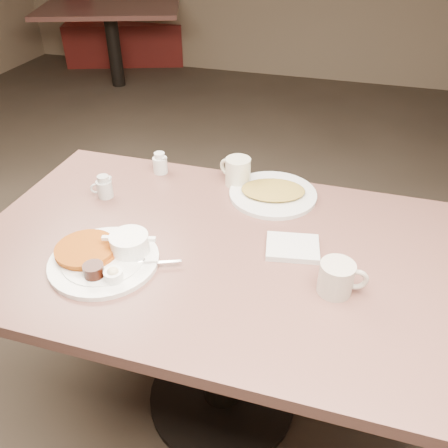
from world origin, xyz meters
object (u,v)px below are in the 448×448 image
(main_plate, at_px, (106,255))
(coffee_mug_near, at_px, (337,278))
(creamer_left, at_px, (104,187))
(booth_back_left, at_px, (123,26))
(diner_table, at_px, (222,289))
(hash_plate, at_px, (273,193))
(coffee_mug_far, at_px, (237,171))
(creamer_right, at_px, (160,163))

(main_plate, distance_m, coffee_mug_near, 0.64)
(creamer_left, bearing_deg, booth_back_left, 116.27)
(diner_table, distance_m, booth_back_left, 4.59)
(coffee_mug_near, xyz_separation_m, hash_plate, (-0.25, 0.42, -0.03))
(coffee_mug_near, bearing_deg, diner_table, 164.43)
(main_plate, height_order, hash_plate, main_plate)
(coffee_mug_far, bearing_deg, creamer_right, 179.82)
(diner_table, bearing_deg, main_plate, -152.57)
(coffee_mug_far, bearing_deg, booth_back_left, 122.56)
(main_plate, relative_size, booth_back_left, 0.21)
(main_plate, relative_size, creamer_right, 5.05)
(coffee_mug_near, bearing_deg, creamer_right, 146.07)
(main_plate, relative_size, creamer_left, 5.05)
(creamer_left, xyz_separation_m, booth_back_left, (-1.87, 3.79, -0.38))
(diner_table, bearing_deg, coffee_mug_near, -15.57)
(coffee_mug_far, xyz_separation_m, booth_back_left, (-2.29, 3.58, -0.39))
(creamer_right, bearing_deg, coffee_mug_far, -0.18)
(coffee_mug_near, relative_size, coffee_mug_far, 0.98)
(creamer_right, bearing_deg, diner_table, -46.45)
(main_plate, bearing_deg, creamer_left, 119.02)
(booth_back_left, bearing_deg, diner_table, -59.35)
(hash_plate, bearing_deg, coffee_mug_near, -58.91)
(coffee_mug_far, distance_m, booth_back_left, 4.26)
(diner_table, distance_m, coffee_mug_near, 0.41)
(coffee_mug_near, bearing_deg, creamer_left, 162.69)
(creamer_left, bearing_deg, coffee_mug_near, -17.31)
(creamer_right, height_order, hash_plate, creamer_right)
(coffee_mug_near, distance_m, booth_back_left, 4.86)
(diner_table, height_order, coffee_mug_near, coffee_mug_near)
(main_plate, xyz_separation_m, creamer_left, (-0.17, 0.31, 0.01))
(coffee_mug_far, height_order, hash_plate, coffee_mug_far)
(diner_table, xyz_separation_m, main_plate, (-0.30, -0.15, 0.19))
(hash_plate, bearing_deg, main_plate, -128.86)
(coffee_mug_near, xyz_separation_m, coffee_mug_far, (-0.39, 0.46, 0.00))
(creamer_left, bearing_deg, main_plate, -60.98)
(hash_plate, bearing_deg, coffee_mug_far, 161.48)
(coffee_mug_near, height_order, booth_back_left, booth_back_left)
(coffee_mug_near, distance_m, hash_plate, 0.49)
(diner_table, relative_size, creamer_right, 18.75)
(main_plate, relative_size, coffee_mug_near, 2.99)
(diner_table, bearing_deg, coffee_mug_far, 98.29)
(diner_table, height_order, hash_plate, hash_plate)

